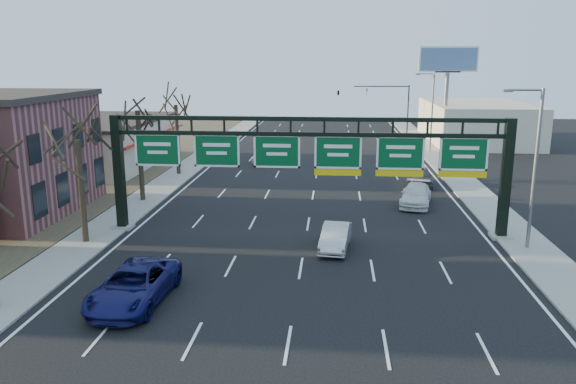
# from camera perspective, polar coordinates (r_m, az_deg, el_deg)

# --- Properties ---
(ground) EXTENTS (160.00, 160.00, 0.00)m
(ground) POSITION_cam_1_polar(r_m,az_deg,el_deg) (27.34, 1.05, -9.23)
(ground) COLOR black
(ground) RESTS_ON ground
(sidewalk_left) EXTENTS (3.00, 120.00, 0.12)m
(sidewalk_left) POSITION_cam_1_polar(r_m,az_deg,el_deg) (48.57, -12.61, 0.62)
(sidewalk_left) COLOR gray
(sidewalk_left) RESTS_ON ground
(sidewalk_right) EXTENTS (3.00, 120.00, 0.12)m
(sidewalk_right) POSITION_cam_1_polar(r_m,az_deg,el_deg) (47.71, 18.21, 0.04)
(sidewalk_right) COLOR gray
(sidewalk_right) RESTS_ON ground
(dirt_strip_left) EXTENTS (21.00, 120.00, 0.06)m
(dirt_strip_left) POSITION_cam_1_polar(r_m,az_deg,el_deg) (53.48, -25.19, 0.78)
(dirt_strip_left) COLOR #473D2B
(dirt_strip_left) RESTS_ON ground
(lane_markings) EXTENTS (21.60, 120.00, 0.01)m
(lane_markings) POSITION_cam_1_polar(r_m,az_deg,el_deg) (46.42, 2.66, 0.28)
(lane_markings) COLOR white
(lane_markings) RESTS_ON ground
(sign_gantry) EXTENTS (24.60, 1.20, 7.20)m
(sign_gantry) POSITION_cam_1_polar(r_m,az_deg,el_deg) (33.74, 2.24, 3.33)
(sign_gantry) COLOR black
(sign_gantry) RESTS_ON ground
(cream_strip) EXTENTS (10.90, 18.40, 4.70)m
(cream_strip) POSITION_cam_1_polar(r_m,az_deg,el_deg) (59.46, -18.19, 4.82)
(cream_strip) COLOR beige
(cream_strip) RESTS_ON ground
(building_right_distant) EXTENTS (12.00, 20.00, 5.00)m
(building_right_distant) POSITION_cam_1_polar(r_m,az_deg,el_deg) (77.82, 18.55, 6.76)
(building_right_distant) COLOR beige
(building_right_distant) RESTS_ON ground
(tree_gantry) EXTENTS (3.60, 3.60, 8.48)m
(tree_gantry) POSITION_cam_1_polar(r_m,az_deg,el_deg) (33.62, -20.78, 6.72)
(tree_gantry) COLOR #2B2318
(tree_gantry) RESTS_ON sidewalk_left
(tree_mid) EXTENTS (3.60, 3.60, 9.24)m
(tree_mid) POSITION_cam_1_polar(r_m,az_deg,el_deg) (42.78, -15.13, 9.36)
(tree_mid) COLOR #2B2318
(tree_mid) RESTS_ON sidewalk_left
(tree_far) EXTENTS (3.60, 3.60, 8.86)m
(tree_far) POSITION_cam_1_polar(r_m,az_deg,el_deg) (52.31, -11.40, 9.79)
(tree_far) COLOR #2B2318
(tree_far) RESTS_ON sidewalk_left
(streetlight_near) EXTENTS (2.15, 0.22, 9.00)m
(streetlight_near) POSITION_cam_1_polar(r_m,az_deg,el_deg) (33.47, 23.66, 2.92)
(streetlight_near) COLOR slate
(streetlight_near) RESTS_ON sidewalk_right
(streetlight_far) EXTENTS (2.15, 0.22, 9.00)m
(streetlight_far) POSITION_cam_1_polar(r_m,az_deg,el_deg) (66.31, 14.33, 8.26)
(streetlight_far) COLOR slate
(streetlight_far) RESTS_ON sidewalk_right
(billboard_right) EXTENTS (7.00, 0.50, 12.00)m
(billboard_right) POSITION_cam_1_polar(r_m,az_deg,el_deg) (71.46, 15.91, 11.70)
(billboard_right) COLOR slate
(billboard_right) RESTS_ON ground
(traffic_signal_mast) EXTENTS (10.16, 0.54, 7.00)m
(traffic_signal_mast) POSITION_cam_1_polar(r_m,az_deg,el_deg) (80.45, 7.78, 9.66)
(traffic_signal_mast) COLOR black
(traffic_signal_mast) RESTS_ON ground
(car_blue_suv) EXTENTS (3.02, 6.03, 1.64)m
(car_blue_suv) POSITION_cam_1_polar(r_m,az_deg,el_deg) (25.87, -15.36, -9.12)
(car_blue_suv) COLOR #12134F
(car_blue_suv) RESTS_ON ground
(car_silver_sedan) EXTENTS (1.93, 4.36, 1.39)m
(car_silver_sedan) POSITION_cam_1_polar(r_m,az_deg,el_deg) (31.90, 4.84, -4.59)
(car_silver_sedan) COLOR #B2B3B7
(car_silver_sedan) RESTS_ON ground
(car_white_wagon) EXTENTS (3.07, 5.42, 1.48)m
(car_white_wagon) POSITION_cam_1_polar(r_m,az_deg,el_deg) (42.35, 12.86, -0.31)
(car_white_wagon) COLOR white
(car_white_wagon) RESTS_ON ground
(car_grey_far) EXTENTS (2.22, 4.79, 1.59)m
(car_grey_far) POSITION_cam_1_polar(r_m,az_deg,el_deg) (48.94, 13.31, 1.55)
(car_grey_far) COLOR #3F4144
(car_grey_far) RESTS_ON ground
(car_silver_distant) EXTENTS (2.44, 4.72, 1.48)m
(car_silver_distant) POSITION_cam_1_polar(r_m,az_deg,el_deg) (58.55, -2.24, 3.75)
(car_silver_distant) COLOR #BBBBC0
(car_silver_distant) RESTS_ON ground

